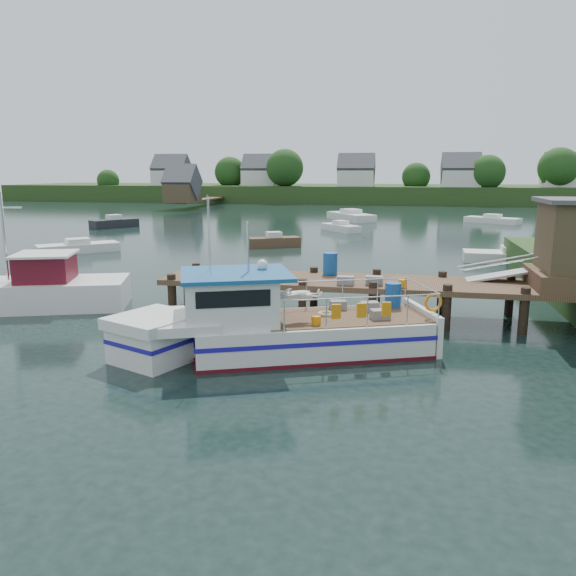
% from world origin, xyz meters
% --- Properties ---
extents(ground_plane, '(160.00, 160.00, 0.00)m').
position_xyz_m(ground_plane, '(0.00, 0.00, 0.00)').
color(ground_plane, black).
extents(far_shore, '(140.00, 42.55, 9.22)m').
position_xyz_m(far_shore, '(0.01, 82.37, 2.10)').
color(far_shore, '#29441C').
rests_on(far_shore, ground).
extents(dock, '(16.60, 3.00, 4.78)m').
position_xyz_m(dock, '(6.51, 0.01, 2.24)').
color(dock, brown).
rests_on(dock, ground).
extents(lobster_boat, '(9.54, 5.76, 4.73)m').
position_xyz_m(lobster_boat, '(-0.79, -5.00, 0.86)').
color(lobster_boat, silver).
rests_on(lobster_boat, ground).
extents(work_boat, '(8.69, 4.95, 4.62)m').
position_xyz_m(work_boat, '(-11.83, -1.38, 0.73)').
color(work_boat, silver).
rests_on(work_boat, ground).
extents(moored_rowboat, '(3.90, 2.90, 1.09)m').
position_xyz_m(moored_rowboat, '(-6.14, 18.82, 0.40)').
color(moored_rowboat, brown).
rests_on(moored_rowboat, ground).
extents(moored_far, '(5.79, 4.50, 0.95)m').
position_xyz_m(moored_far, '(12.30, 41.99, 0.35)').
color(moored_far, silver).
rests_on(moored_far, ground).
extents(moored_a, '(5.05, 4.80, 0.96)m').
position_xyz_m(moored_a, '(-18.43, 13.32, 0.36)').
color(moored_a, silver).
rests_on(moored_a, ground).
extents(moored_b, '(4.02, 4.39, 0.99)m').
position_xyz_m(moored_b, '(-2.56, 30.45, 0.37)').
color(moored_b, silver).
rests_on(moored_b, ground).
extents(moored_c, '(6.16, 2.35, 0.96)m').
position_xyz_m(moored_c, '(9.71, 14.79, 0.36)').
color(moored_c, silver).
rests_on(moored_c, ground).
extents(moored_d, '(6.07, 7.57, 1.25)m').
position_xyz_m(moored_d, '(-2.73, 42.54, 0.46)').
color(moored_d, silver).
rests_on(moored_d, ground).
extents(moored_e, '(3.81, 4.65, 1.26)m').
position_xyz_m(moored_e, '(-24.54, 29.61, 0.47)').
color(moored_e, black).
rests_on(moored_e, ground).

